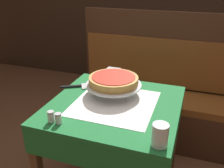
# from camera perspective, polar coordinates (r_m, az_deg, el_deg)

# --- Properties ---
(dining_table_front) EXTENTS (0.79, 0.79, 0.73)m
(dining_table_front) POSITION_cam_1_polar(r_m,az_deg,el_deg) (1.61, 0.60, -7.85)
(dining_table_front) COLOR #1E6B33
(dining_table_front) RESTS_ON ground_plane
(dining_table_rear) EXTENTS (0.74, 0.74, 0.74)m
(dining_table_rear) POSITION_cam_1_polar(r_m,az_deg,el_deg) (2.98, 15.88, 6.72)
(dining_table_rear) COLOR red
(dining_table_rear) RESTS_ON ground_plane
(booth_bench) EXTENTS (1.54, 0.45, 1.17)m
(booth_bench) POSITION_cam_1_polar(r_m,az_deg,el_deg) (2.41, 10.25, -4.24)
(booth_bench) COLOR #3D2316
(booth_bench) RESTS_ON ground_plane
(pizza_pan_stand) EXTENTS (0.37, 0.37, 0.08)m
(pizza_pan_stand) POSITION_cam_1_polar(r_m,az_deg,el_deg) (1.64, 0.35, -0.26)
(pizza_pan_stand) COLOR #ADADB2
(pizza_pan_stand) RESTS_ON dining_table_front
(deep_dish_pizza) EXTENTS (0.32, 0.32, 0.05)m
(deep_dish_pizza) POSITION_cam_1_polar(r_m,az_deg,el_deg) (1.62, 0.35, 0.90)
(deep_dish_pizza) COLOR #C68E47
(deep_dish_pizza) RESTS_ON pizza_pan_stand
(pizza_server) EXTENTS (0.26, 0.18, 0.01)m
(pizza_server) POSITION_cam_1_polar(r_m,az_deg,el_deg) (1.79, -7.04, -0.46)
(pizza_server) COLOR #BCBCC1
(pizza_server) RESTS_ON dining_table_front
(water_glass_near) EXTENTS (0.08, 0.08, 0.11)m
(water_glass_near) POSITION_cam_1_polar(r_m,az_deg,el_deg) (1.19, 10.91, -11.39)
(water_glass_near) COLOR silver
(water_glass_near) RESTS_ON dining_table_front
(salt_shaker) EXTENTS (0.04, 0.04, 0.06)m
(salt_shaker) POSITION_cam_1_polar(r_m,az_deg,el_deg) (1.39, -13.77, -7.27)
(salt_shaker) COLOR silver
(salt_shaker) RESTS_ON dining_table_front
(pepper_shaker) EXTENTS (0.04, 0.04, 0.06)m
(pepper_shaker) POSITION_cam_1_polar(r_m,az_deg,el_deg) (1.37, -12.14, -7.71)
(pepper_shaker) COLOR silver
(pepper_shaker) RESTS_ON dining_table_front
(napkin_holder) EXTENTS (0.10, 0.05, 0.09)m
(napkin_holder) POSITION_cam_1_polar(r_m,az_deg,el_deg) (1.87, 0.37, 2.30)
(napkin_holder) COLOR #B2B2B7
(napkin_holder) RESTS_ON dining_table_front
(condiment_caddy) EXTENTS (0.14, 0.14, 0.17)m
(condiment_caddy) POSITION_cam_1_polar(r_m,az_deg,el_deg) (3.04, 15.96, 9.90)
(condiment_caddy) COLOR black
(condiment_caddy) RESTS_ON dining_table_rear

